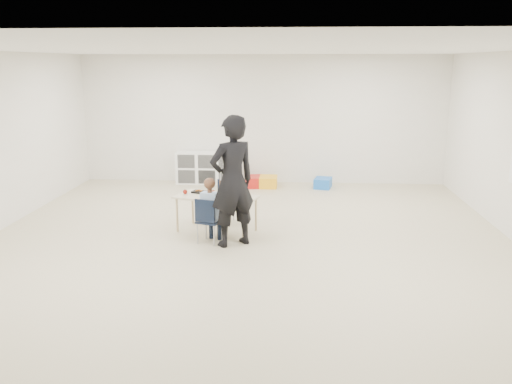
# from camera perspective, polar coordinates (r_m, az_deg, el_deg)

# --- Properties ---
(room) EXTENTS (9.00, 9.02, 2.80)m
(room) POSITION_cam_1_polar(r_m,az_deg,el_deg) (7.56, -1.21, 4.16)
(room) COLOR beige
(room) RESTS_ON ground
(table) EXTENTS (1.39, 0.99, 0.58)m
(table) POSITION_cam_1_polar(r_m,az_deg,el_deg) (8.60, -4.17, -2.28)
(table) COLOR beige
(table) RESTS_ON ground
(chair_near) EXTENTS (0.42, 0.40, 0.69)m
(chair_near) POSITION_cam_1_polar(r_m,az_deg,el_deg) (8.06, -4.90, -2.97)
(chair_near) COLOR black
(chair_near) RESTS_ON ground
(chair_far) EXTENTS (0.42, 0.40, 0.69)m
(chair_far) POSITION_cam_1_polar(r_m,az_deg,el_deg) (9.12, -3.53, -1.01)
(chair_far) COLOR black
(chair_far) RESTS_ON ground
(child) EXTENTS (0.58, 0.58, 1.09)m
(child) POSITION_cam_1_polar(r_m,az_deg,el_deg) (8.01, -4.93, -1.60)
(child) COLOR #B1CFEF
(child) RESTS_ON chair_near
(lunch_tray_near) EXTENTS (0.26, 0.22, 0.03)m
(lunch_tray_near) POSITION_cam_1_polar(r_m,az_deg,el_deg) (8.55, -3.56, -0.29)
(lunch_tray_near) COLOR black
(lunch_tray_near) RESTS_ON table
(lunch_tray_far) EXTENTS (0.26, 0.22, 0.03)m
(lunch_tray_far) POSITION_cam_1_polar(r_m,az_deg,el_deg) (8.77, -5.99, 0.02)
(lunch_tray_far) COLOR black
(lunch_tray_far) RESTS_ON table
(milk_carton) EXTENTS (0.09, 0.09, 0.10)m
(milk_carton) POSITION_cam_1_polar(r_m,az_deg,el_deg) (8.39, -4.31, -0.33)
(milk_carton) COLOR white
(milk_carton) RESTS_ON table
(bread_roll) EXTENTS (0.09, 0.09, 0.07)m
(bread_roll) POSITION_cam_1_polar(r_m,az_deg,el_deg) (8.31, -2.62, -0.55)
(bread_roll) COLOR tan
(bread_roll) RESTS_ON table
(apple_near) EXTENTS (0.07, 0.07, 0.07)m
(apple_near) POSITION_cam_1_polar(r_m,az_deg,el_deg) (8.62, -4.51, -0.05)
(apple_near) COLOR maroon
(apple_near) RESTS_ON table
(apple_far) EXTENTS (0.07, 0.07, 0.07)m
(apple_far) POSITION_cam_1_polar(r_m,az_deg,el_deg) (8.71, -7.47, 0.02)
(apple_far) COLOR maroon
(apple_far) RESTS_ON table
(cubby_shelf) EXTENTS (1.40, 0.40, 0.70)m
(cubby_shelf) POSITION_cam_1_polar(r_m,az_deg,el_deg) (12.07, -5.07, 2.57)
(cubby_shelf) COLOR white
(cubby_shelf) RESTS_ON ground
(adult) EXTENTS (0.83, 0.77, 1.91)m
(adult) POSITION_cam_1_polar(r_m,az_deg,el_deg) (7.79, -2.50, 1.12)
(adult) COLOR black
(adult) RESTS_ON ground
(bin_red) EXTENTS (0.44, 0.52, 0.23)m
(bin_red) POSITION_cam_1_polar(r_m,az_deg,el_deg) (11.71, -0.17, 1.11)
(bin_red) COLOR red
(bin_red) RESTS_ON ground
(bin_yellow) EXTENTS (0.38, 0.48, 0.23)m
(bin_yellow) POSITION_cam_1_polar(r_m,az_deg,el_deg) (11.69, 1.31, 1.09)
(bin_yellow) COLOR #FCB01A
(bin_yellow) RESTS_ON ground
(bin_blue) EXTENTS (0.42, 0.50, 0.21)m
(bin_blue) POSITION_cam_1_polar(r_m,az_deg,el_deg) (11.70, 7.05, 0.95)
(bin_blue) COLOR blue
(bin_blue) RESTS_ON ground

